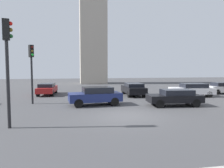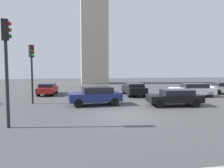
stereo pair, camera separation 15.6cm
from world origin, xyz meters
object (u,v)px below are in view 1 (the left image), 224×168
traffic_light_1 (32,63)px  car_2 (96,96)px  traffic_light_2 (7,53)px  car_6 (224,88)px  car_0 (47,89)px  car_3 (175,97)px  car_5 (133,89)px  car_4 (192,90)px

traffic_light_1 → car_2: size_ratio=1.13×
traffic_light_2 → car_6: 23.07m
car_0 → car_2: car_2 is taller
car_2 → car_3: (6.08, -1.44, -0.08)m
traffic_light_2 → car_5: (9.43, 10.89, -2.96)m
car_6 → car_4: bearing=-160.2°
car_0 → car_3: (10.71, -8.92, 0.01)m
car_2 → car_6: 16.18m
car_3 → car_4: size_ratio=0.94×
traffic_light_1 → car_4: bearing=58.1°
car_2 → car_5: bearing=-137.6°
traffic_light_2 → car_3: (10.91, 4.26, -2.99)m
traffic_light_1 → car_3: bearing=36.8°
car_0 → car_4: bearing=-102.8°
car_3 → car_5: 6.80m
car_4 → car_6: bearing=-154.3°
car_3 → car_4: bearing=-128.1°
traffic_light_2 → car_4: size_ratio=1.18×
car_4 → car_5: 6.08m
car_4 → car_5: car_4 is taller
traffic_light_1 → car_6: size_ratio=1.23×
traffic_light_1 → car_2: 5.93m
car_5 → traffic_light_1: bearing=112.5°
car_0 → car_5: size_ratio=0.96×
car_2 → car_6: bearing=-168.1°
traffic_light_1 → car_3: 11.87m
traffic_light_2 → car_2: 8.02m
car_4 → car_3: bearing=54.5°
car_0 → car_5: (9.24, -2.29, 0.04)m
car_2 → car_5: 6.94m
car_4 → traffic_light_2: bearing=37.4°
car_4 → car_5: (-5.77, 1.93, 0.00)m
traffic_light_1 → car_5: (9.69, 3.64, -2.66)m
car_0 → car_3: size_ratio=1.02×
car_2 → traffic_light_1: bearing=-23.1°
traffic_light_1 → traffic_light_2: (0.26, -7.25, 0.29)m
car_6 → car_3: bearing=-144.5°
car_5 → car_6: bearing=-89.2°
traffic_light_2 → car_3: size_ratio=1.25×
traffic_light_2 → car_4: (15.20, 8.97, -2.96)m
traffic_light_1 → car_4: traffic_light_1 is taller
traffic_light_2 → car_0: 13.52m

